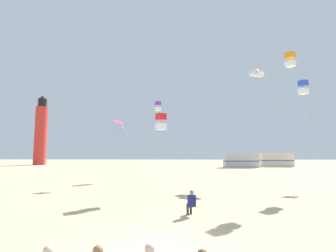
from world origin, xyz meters
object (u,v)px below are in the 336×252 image
at_px(kite_box_blue, 303,87).
at_px(rv_van_cream, 276,160).
at_px(kite_box_orange, 290,60).
at_px(kite_diamond_rainbow, 117,124).
at_px(rv_van_silver, 241,160).
at_px(kite_tube_white, 256,74).
at_px(kite_box_violet, 158,106).
at_px(kite_box_scarlet, 161,122).
at_px(kite_diamond_lime, 310,105).
at_px(kite_flyer_standing, 191,202).
at_px(lighthouse_distant, 41,132).

relative_size(kite_box_blue, rv_van_cream, 1.34).
relative_size(kite_box_orange, kite_diamond_rainbow, 1.81).
bearing_deg(rv_van_silver, kite_diamond_rainbow, -126.77).
bearing_deg(kite_tube_white, rv_van_silver, 80.96).
xyz_separation_m(kite_box_violet, kite_box_orange, (11.33, -11.06, 1.62)).
bearing_deg(kite_box_blue, kite_box_orange, -140.03).
bearing_deg(kite_box_scarlet, kite_diamond_rainbow, 126.57).
xyz_separation_m(rv_van_silver, rv_van_cream, (8.40, 3.90, 0.00)).
distance_m(rv_van_silver, rv_van_cream, 9.26).
xyz_separation_m(kite_diamond_rainbow, kite_diamond_lime, (18.29, 0.81, 1.85)).
xyz_separation_m(kite_flyer_standing, kite_tube_white, (8.31, 15.92, 11.08)).
xyz_separation_m(kite_box_scarlet, kite_box_blue, (11.69, 3.58, 3.29)).
distance_m(kite_box_scarlet, kite_diamond_rainbow, 7.52).
bearing_deg(kite_box_orange, kite_diamond_rainbow, 165.61).
bearing_deg(rv_van_silver, kite_diamond_lime, -92.39).
height_order(kite_tube_white, rv_van_silver, kite_tube_white).
height_order(kite_flyer_standing, kite_diamond_lime, kite_diamond_lime).
bearing_deg(rv_van_silver, kite_flyer_standing, -110.03).
bearing_deg(kite_diamond_rainbow, lighthouse_distant, 126.76).
relative_size(kite_flyer_standing, rv_van_cream, 0.18).
height_order(kite_diamond_rainbow, rv_van_silver, kite_diamond_rainbow).
bearing_deg(kite_diamond_lime, kite_box_violet, 156.58).
bearing_deg(kite_box_orange, kite_box_violet, 135.69).
distance_m(kite_box_orange, lighthouse_distant, 57.96).
bearing_deg(kite_tube_white, kite_diamond_lime, -43.68).
xyz_separation_m(kite_box_scarlet, kite_diamond_lime, (13.82, 6.83, 2.38)).
distance_m(kite_diamond_rainbow, kite_diamond_lime, 18.40).
distance_m(kite_diamond_rainbow, rv_van_silver, 32.67).
distance_m(kite_box_orange, kite_box_blue, 2.79).
relative_size(kite_box_violet, lighthouse_distant, 0.55).
xyz_separation_m(lighthouse_distant, rv_van_silver, (45.26, -9.49, -6.45)).
relative_size(kite_tube_white, kite_box_orange, 1.15).
bearing_deg(kite_diamond_rainbow, kite_tube_white, 16.91).
xyz_separation_m(kite_box_blue, rv_van_silver, (1.93, 29.31, -6.91)).
relative_size(kite_diamond_lime, rv_van_cream, 1.20).
distance_m(kite_box_scarlet, kite_tube_white, 15.96).
bearing_deg(kite_flyer_standing, kite_tube_white, -134.69).
xyz_separation_m(kite_box_orange, rv_van_cream, (11.89, 34.52, -8.81)).
distance_m(kite_diamond_lime, rv_van_silver, 26.75).
bearing_deg(rv_van_silver, kite_box_blue, -96.60).
relative_size(kite_flyer_standing, kite_diamond_rainbow, 0.19).
distance_m(kite_flyer_standing, kite_box_orange, 14.92).
bearing_deg(lighthouse_distant, kite_box_violet, -43.67).
bearing_deg(kite_box_orange, kite_box_blue, 39.97).
distance_m(kite_flyer_standing, kite_box_violet, 20.65).
height_order(kite_flyer_standing, kite_diamond_rainbow, kite_diamond_rainbow).
relative_size(kite_diamond_rainbow, lighthouse_distant, 0.35).
xyz_separation_m(kite_tube_white, lighthouse_distant, (-41.68, 31.96, -3.86)).
bearing_deg(kite_tube_white, kite_box_blue, -76.51).
xyz_separation_m(kite_box_scarlet, kite_box_orange, (10.13, 2.28, 5.19)).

